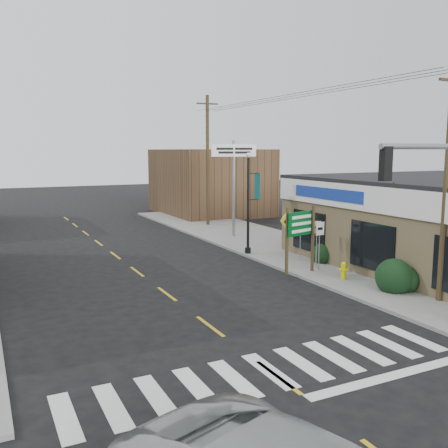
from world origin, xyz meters
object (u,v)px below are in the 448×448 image
guide_sign (301,230)px  bare_tree (407,190)px  lamp_post (249,195)px  utility_pole_far (208,159)px  dance_center_sign (234,163)px  utility_pole_near (446,183)px  fire_hydrant (344,270)px

guide_sign → bare_tree: (2.95, -3.12, 1.89)m
lamp_post → utility_pole_far: 10.68m
utility_pole_far → dance_center_sign: bearing=-92.0°
lamp_post → utility_pole_far: size_ratio=0.57×
guide_sign → utility_pole_far: size_ratio=0.32×
utility_pole_far → lamp_post: bearing=-98.3°
lamp_post → utility_pole_near: (2.09, -10.42, 1.19)m
fire_hydrant → utility_pole_near: bearing=-73.9°
lamp_post → dance_center_sign: dance_center_sign is taller
fire_hydrant → lamp_post: bearing=98.4°
bare_tree → utility_pole_near: 2.70m
lamp_post → dance_center_sign: bearing=96.1°
utility_pole_near → bare_tree: bearing=67.9°
lamp_post → utility_pole_far: utility_pole_far is taller
guide_sign → utility_pole_near: bearing=-84.0°
lamp_post → utility_pole_near: 10.69m
guide_sign → bare_tree: 4.69m
guide_sign → utility_pole_near: (2.15, -5.66, 2.35)m
fire_hydrant → lamp_post: size_ratio=0.14×
fire_hydrant → dance_center_sign: dance_center_sign is taller
lamp_post → guide_sign: bearing=-65.8°
guide_sign → utility_pole_far: bearing=66.2°
guide_sign → fire_hydrant: size_ratio=3.99×
guide_sign → dance_center_sign: (1.80, 9.88, 2.70)m
utility_pole_near → utility_pole_far: size_ratio=0.90×
lamp_post → dance_center_sign: size_ratio=0.88×
utility_pole_far → utility_pole_near: bearing=-86.3°
utility_pole_near → utility_pole_far: (0.22, 20.71, 0.50)m
guide_sign → lamp_post: 4.90m
utility_pole_near → fire_hydrant: bearing=101.5°
guide_sign → dance_center_sign: size_ratio=0.49×
guide_sign → lamp_post: (0.06, 4.76, 1.16)m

